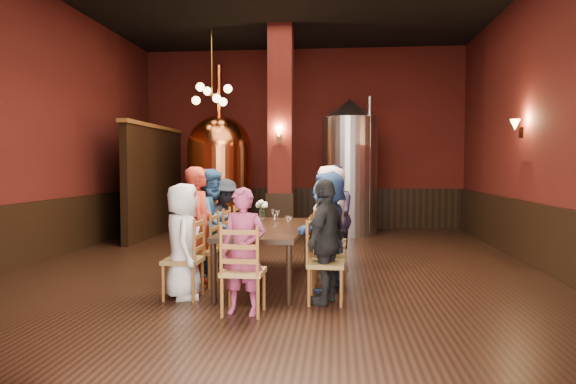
# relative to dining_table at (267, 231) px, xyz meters

# --- Properties ---
(room) EXTENTS (10.00, 10.02, 4.50)m
(room) POSITION_rel_dining_table_xyz_m (0.06, 1.12, 1.56)
(room) COLOR black
(room) RESTS_ON ground
(wainscot_right) EXTENTS (0.08, 9.90, 1.00)m
(wainscot_right) POSITION_rel_dining_table_xyz_m (4.02, 1.12, -0.19)
(wainscot_right) COLOR black
(wainscot_right) RESTS_ON ground
(wainscot_back) EXTENTS (7.90, 0.08, 1.00)m
(wainscot_back) POSITION_rel_dining_table_xyz_m (0.06, 6.08, -0.19)
(wainscot_back) COLOR black
(wainscot_back) RESTS_ON ground
(wainscot_left) EXTENTS (0.08, 9.90, 1.00)m
(wainscot_left) POSITION_rel_dining_table_xyz_m (-3.90, 1.12, -0.19)
(wainscot_left) COLOR black
(wainscot_left) RESTS_ON ground
(column) EXTENTS (0.58, 0.58, 4.50)m
(column) POSITION_rel_dining_table_xyz_m (-0.24, 3.92, 1.56)
(column) COLOR #4A130F
(column) RESTS_ON ground
(partition) EXTENTS (0.22, 3.50, 2.40)m
(partition) POSITION_rel_dining_table_xyz_m (-3.14, 4.32, 0.51)
(partition) COLOR black
(partition) RESTS_ON ground
(pendant_cluster) EXTENTS (0.90, 0.90, 1.70)m
(pendant_cluster) POSITION_rel_dining_table_xyz_m (-1.74, 4.02, 2.41)
(pendant_cluster) COLOR #A57226
(pendant_cluster) RESTS_ON room
(sconce_wall) EXTENTS (0.20, 0.20, 0.36)m
(sconce_wall) POSITION_rel_dining_table_xyz_m (3.96, 1.92, 1.51)
(sconce_wall) COLOR black
(sconce_wall) RESTS_ON room
(sconce_column) EXTENTS (0.20, 0.20, 0.36)m
(sconce_column) POSITION_rel_dining_table_xyz_m (-0.24, 3.62, 1.51)
(sconce_column) COLOR black
(sconce_column) RESTS_ON column
(dining_table) EXTENTS (1.07, 2.43, 0.75)m
(dining_table) POSITION_rel_dining_table_xyz_m (0.00, 0.00, 0.00)
(dining_table) COLOR black
(dining_table) RESTS_ON ground
(chair_0) EXTENTS (0.47, 0.47, 0.92)m
(chair_0) POSITION_rel_dining_table_xyz_m (-0.88, -0.97, -0.23)
(chair_0) COLOR brown
(chair_0) RESTS_ON ground
(person_0) EXTENTS (0.62, 0.77, 1.37)m
(person_0) POSITION_rel_dining_table_xyz_m (-0.88, -0.97, -0.00)
(person_0) COLOR white
(person_0) RESTS_ON ground
(chair_1) EXTENTS (0.47, 0.47, 0.92)m
(chair_1) POSITION_rel_dining_table_xyz_m (-0.86, -0.30, -0.23)
(chair_1) COLOR brown
(chair_1) RESTS_ON ground
(person_1) EXTENTS (0.45, 0.62, 1.56)m
(person_1) POSITION_rel_dining_table_xyz_m (-0.86, -0.30, 0.09)
(person_1) COLOR #A0291B
(person_1) RESTS_ON ground
(chair_2) EXTENTS (0.47, 0.47, 0.92)m
(chair_2) POSITION_rel_dining_table_xyz_m (-0.84, 0.36, -0.23)
(chair_2) COLOR brown
(chair_2) RESTS_ON ground
(person_2) EXTENTS (0.56, 0.82, 1.53)m
(person_2) POSITION_rel_dining_table_xyz_m (-0.84, 0.36, 0.08)
(person_2) COLOR navy
(person_2) RESTS_ON ground
(chair_3) EXTENTS (0.47, 0.47, 0.92)m
(chair_3) POSITION_rel_dining_table_xyz_m (-0.82, 1.02, -0.23)
(chair_3) COLOR brown
(chair_3) RESTS_ON ground
(person_3) EXTENTS (0.77, 1.00, 1.37)m
(person_3) POSITION_rel_dining_table_xyz_m (-0.82, 1.02, -0.00)
(person_3) COLOR black
(person_3) RESTS_ON ground
(chair_4) EXTENTS (0.47, 0.47, 0.92)m
(chair_4) POSITION_rel_dining_table_xyz_m (0.82, -1.02, -0.23)
(chair_4) COLOR brown
(chair_4) RESTS_ON ground
(person_4) EXTENTS (0.65, 0.91, 1.43)m
(person_4) POSITION_rel_dining_table_xyz_m (0.82, -1.02, 0.03)
(person_4) COLOR black
(person_4) RESTS_ON ground
(chair_5) EXTENTS (0.47, 0.47, 0.92)m
(chair_5) POSITION_rel_dining_table_xyz_m (0.84, -0.36, -0.23)
(chair_5) COLOR brown
(chair_5) RESTS_ON ground
(person_5) EXTENTS (0.76, 1.47, 1.51)m
(person_5) POSITION_rel_dining_table_xyz_m (0.84, -0.36, 0.07)
(person_5) COLOR #2F4E8E
(person_5) RESTS_ON ground
(chair_6) EXTENTS (0.47, 0.47, 0.92)m
(chair_6) POSITION_rel_dining_table_xyz_m (0.86, 0.30, -0.23)
(chair_6) COLOR brown
(chair_6) RESTS_ON ground
(person_6) EXTENTS (0.66, 0.86, 1.58)m
(person_6) POSITION_rel_dining_table_xyz_m (0.86, 0.30, 0.10)
(person_6) COLOR beige
(person_6) RESTS_ON ground
(chair_7) EXTENTS (0.47, 0.47, 0.92)m
(chair_7) POSITION_rel_dining_table_xyz_m (0.88, 0.97, -0.23)
(chair_7) COLOR brown
(chair_7) RESTS_ON ground
(person_7) EXTENTS (0.52, 0.83, 1.59)m
(person_7) POSITION_rel_dining_table_xyz_m (0.88, 0.97, 0.11)
(person_7) COLOR #201A34
(person_7) RESTS_ON ground
(chair_8) EXTENTS (0.47, 0.47, 0.92)m
(chair_8) POSITION_rel_dining_table_xyz_m (-0.05, -1.55, -0.23)
(chair_8) COLOR brown
(chair_8) RESTS_ON ground
(person_8) EXTENTS (0.54, 0.39, 1.35)m
(person_8) POSITION_rel_dining_table_xyz_m (-0.05, -1.55, -0.01)
(person_8) COLOR #933157
(person_8) RESTS_ON ground
(copper_kettle) EXTENTS (1.80, 1.80, 3.85)m
(copper_kettle) POSITION_rel_dining_table_xyz_m (-1.75, 4.70, 0.72)
(copper_kettle) COLOR black
(copper_kettle) RESTS_ON ground
(steel_vessel) EXTENTS (1.54, 1.54, 3.09)m
(steel_vessel) POSITION_rel_dining_table_xyz_m (1.23, 4.96, 0.86)
(steel_vessel) COLOR #B2B2B7
(steel_vessel) RESTS_ON ground
(rose_vase) EXTENTS (0.19, 0.19, 0.32)m
(rose_vase) POSITION_rel_dining_table_xyz_m (-0.18, 0.71, 0.27)
(rose_vase) COLOR white
(rose_vase) RESTS_ON dining_table
(wine_glass_0) EXTENTS (0.07, 0.07, 0.17)m
(wine_glass_0) POSITION_rel_dining_table_xyz_m (0.34, -0.35, 0.15)
(wine_glass_0) COLOR white
(wine_glass_0) RESTS_ON dining_table
(wine_glass_1) EXTENTS (0.07, 0.07, 0.17)m
(wine_glass_1) POSITION_rel_dining_table_xyz_m (0.07, 0.59, 0.15)
(wine_glass_1) COLOR white
(wine_glass_1) RESTS_ON dining_table
(wine_glass_2) EXTENTS (0.07, 0.07, 0.17)m
(wine_glass_2) POSITION_rel_dining_table_xyz_m (-0.02, 0.77, 0.15)
(wine_glass_2) COLOR white
(wine_glass_2) RESTS_ON dining_table
(wine_glass_3) EXTENTS (0.07, 0.07, 0.17)m
(wine_glass_3) POSITION_rel_dining_table_xyz_m (0.10, -0.01, 0.15)
(wine_glass_3) COLOR white
(wine_glass_3) RESTS_ON dining_table
(wine_glass_4) EXTENTS (0.07, 0.07, 0.17)m
(wine_glass_4) POSITION_rel_dining_table_xyz_m (0.30, -0.22, 0.15)
(wine_glass_4) COLOR white
(wine_glass_4) RESTS_ON dining_table
(wine_glass_5) EXTENTS (0.07, 0.07, 0.17)m
(wine_glass_5) POSITION_rel_dining_table_xyz_m (-0.33, -0.42, 0.15)
(wine_glass_5) COLOR white
(wine_glass_5) RESTS_ON dining_table
(wine_glass_6) EXTENTS (0.07, 0.07, 0.17)m
(wine_glass_6) POSITION_rel_dining_table_xyz_m (-0.10, -0.60, 0.15)
(wine_glass_6) COLOR white
(wine_glass_6) RESTS_ON dining_table
(wine_glass_7) EXTENTS (0.07, 0.07, 0.17)m
(wine_glass_7) POSITION_rel_dining_table_xyz_m (-0.14, -0.83, 0.15)
(wine_glass_7) COLOR white
(wine_glass_7) RESTS_ON dining_table
(wine_glass_8) EXTENTS (0.07, 0.07, 0.17)m
(wine_glass_8) POSITION_rel_dining_table_xyz_m (-0.31, 0.05, 0.15)
(wine_glass_8) COLOR white
(wine_glass_8) RESTS_ON dining_table
(wine_glass_9) EXTENTS (0.07, 0.07, 0.17)m
(wine_glass_9) POSITION_rel_dining_table_xyz_m (-0.19, -0.05, 0.15)
(wine_glass_9) COLOR white
(wine_glass_9) RESTS_ON dining_table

